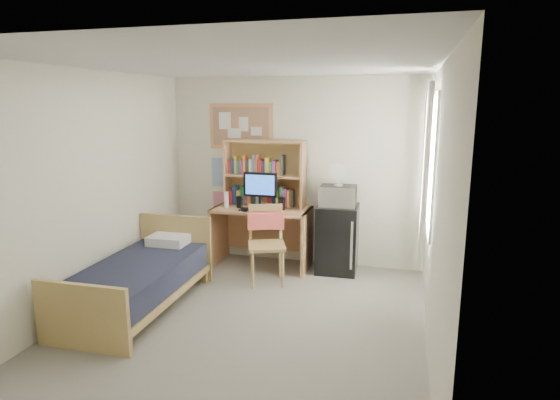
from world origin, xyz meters
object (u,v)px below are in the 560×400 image
(desk, at_px, (262,237))
(desk_chair, at_px, (267,245))
(mini_fridge, at_px, (337,239))
(microwave, at_px, (338,196))
(desk_fan, at_px, (339,175))
(monitor, at_px, (260,191))
(speaker_right, at_px, (282,204))
(bulletin_board, at_px, (241,126))
(bed, at_px, (138,286))
(speaker_left, at_px, (240,202))

(desk, bearing_deg, desk_chair, -67.31)
(mini_fridge, relative_size, microwave, 1.96)
(desk, height_order, desk_fan, desk_fan)
(monitor, relative_size, speaker_right, 2.84)
(speaker_right, bearing_deg, monitor, -180.00)
(bulletin_board, height_order, desk, bulletin_board)
(bed, xyz_separation_m, monitor, (0.91, 1.64, 0.82))
(desk, height_order, speaker_right, speaker_right)
(desk, bearing_deg, speaker_left, -168.69)
(mini_fridge, bearing_deg, bulletin_board, 167.09)
(desk_chair, relative_size, bed, 0.53)
(desk, xyz_separation_m, desk_chair, (0.25, -0.59, 0.08))
(bulletin_board, xyz_separation_m, bed, (-0.50, -2.03, -1.66))
(microwave, height_order, desk_fan, desk_fan)
(desk_fan, bearing_deg, speaker_left, -177.82)
(mini_fridge, relative_size, bed, 0.49)
(speaker_right, xyz_separation_m, desk_fan, (0.74, 0.10, 0.40))
(speaker_left, bearing_deg, bulletin_board, 104.87)
(desk, distance_m, mini_fridge, 1.04)
(monitor, bearing_deg, speaker_left, -180.00)
(bed, xyz_separation_m, speaker_left, (0.61, 1.64, 0.65))
(desk, distance_m, monitor, 0.66)
(mini_fridge, height_order, speaker_right, speaker_right)
(monitor, height_order, microwave, monitor)
(desk_chair, bearing_deg, speaker_right, 64.22)
(bulletin_board, bearing_deg, speaker_left, -74.94)
(microwave, bearing_deg, monitor, -176.60)
(speaker_right, bearing_deg, microwave, 7.70)
(monitor, bearing_deg, bulletin_board, 135.61)
(monitor, height_order, speaker_left, monitor)
(desk_fan, bearing_deg, mini_fridge, 90.00)
(monitor, relative_size, desk_fan, 1.77)
(bed, relative_size, speaker_right, 10.71)
(speaker_right, height_order, microwave, microwave)
(speaker_left, xyz_separation_m, desk_fan, (1.34, 0.10, 0.41))
(bulletin_board, xyz_separation_m, monitor, (0.41, -0.40, -0.84))
(speaker_left, distance_m, speaker_right, 0.60)
(desk_chair, height_order, speaker_right, speaker_right)
(mini_fridge, bearing_deg, speaker_right, -172.88)
(mini_fridge, bearing_deg, bed, -140.17)
(monitor, xyz_separation_m, speaker_right, (0.30, 0.00, -0.16))
(bulletin_board, height_order, bed, bulletin_board)
(bulletin_board, bearing_deg, bed, -103.82)
(bulletin_board, distance_m, desk, 1.60)
(desk_chair, relative_size, monitor, 2.01)
(desk_chair, height_order, monitor, monitor)
(monitor, xyz_separation_m, speaker_left, (-0.30, -0.00, -0.17))
(bulletin_board, relative_size, bed, 0.50)
(speaker_left, distance_m, desk_fan, 1.41)
(desk, distance_m, speaker_left, 0.58)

